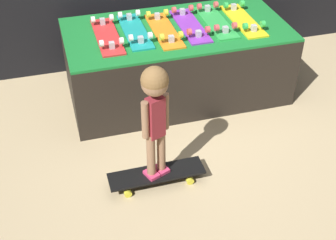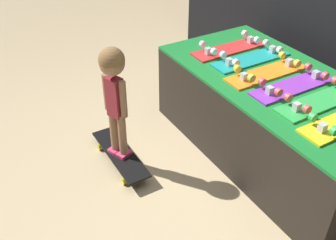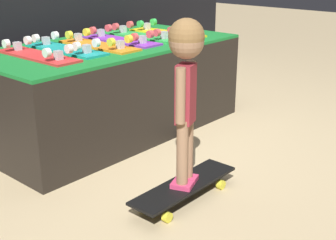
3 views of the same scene
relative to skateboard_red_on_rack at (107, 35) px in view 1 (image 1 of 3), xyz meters
The scene contains 10 objects.
ground_plane 1.04m from the skateboard_red_on_rack, 45.58° to the right, with size 16.00×16.00×0.00m, color tan.
display_rack 0.66m from the skateboard_red_on_rack, ahead, with size 1.82×0.91×0.62m.
skateboard_red_on_rack is the anchor object (origin of this frame).
skateboard_teal_on_rack 0.23m from the skateboard_red_on_rack, ahead, with size 0.18×0.64×0.09m.
skateboard_orange_on_rack 0.46m from the skateboard_red_on_rack, ahead, with size 0.18×0.64×0.09m.
skateboard_purple_on_rack 0.68m from the skateboard_red_on_rack, ahead, with size 0.18×0.64×0.09m.
skateboard_green_on_rack 0.91m from the skateboard_red_on_rack, ahead, with size 0.18×0.64×0.09m.
skateboard_yellow_on_rack 1.14m from the skateboard_red_on_rack, ahead, with size 0.18×0.64×0.09m.
skateboard_on_floor 1.20m from the skateboard_red_on_rack, 83.60° to the right, with size 0.67×0.18×0.09m.
child 1.05m from the skateboard_red_on_rack, 83.60° to the right, with size 0.19×0.17×0.84m.
Camera 1 is at (-1.02, -2.74, 2.34)m, focal length 50.00 mm.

